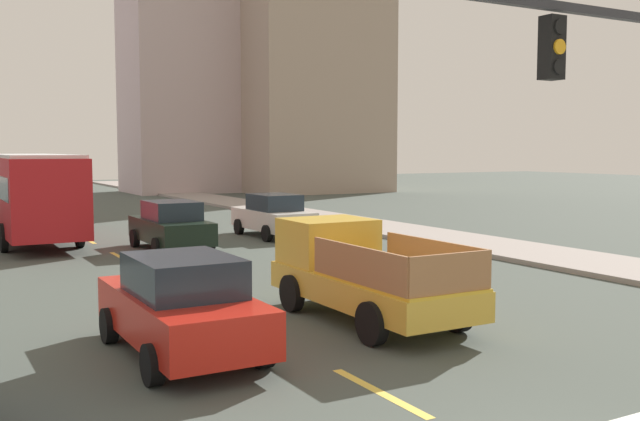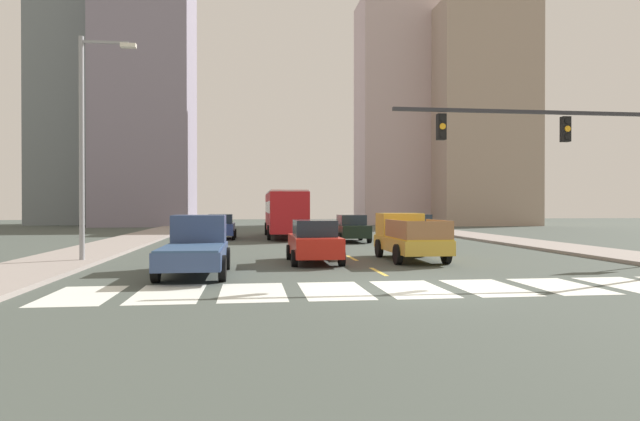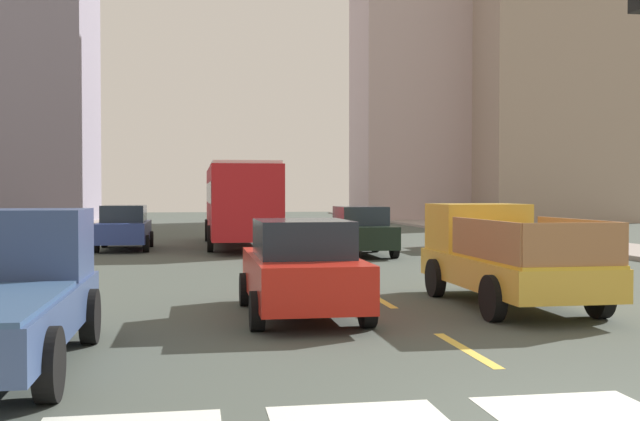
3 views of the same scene
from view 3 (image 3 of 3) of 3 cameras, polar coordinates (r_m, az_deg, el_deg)
lane_dash_0 at (r=10.93m, az=10.95°, el=-10.26°), size 0.16×2.40×0.01m
lane_dash_1 at (r=15.65m, az=4.52°, el=-6.72°), size 0.16×2.40×0.01m
lane_dash_2 at (r=20.50m, az=1.14°, el=-4.80°), size 0.16×2.40×0.01m
lane_dash_3 at (r=25.41m, az=-0.93°, el=-3.61°), size 0.16×2.40×0.01m
lane_dash_4 at (r=30.35m, az=-2.33°, el=-2.80°), size 0.16×2.40×0.01m
lane_dash_5 at (r=35.30m, az=-3.33°, el=-2.22°), size 0.16×2.40×0.01m
lane_dash_6 at (r=40.27m, az=-4.09°, el=-1.78°), size 0.16×2.40×0.01m
lane_dash_7 at (r=45.24m, az=-4.68°, el=-1.43°), size 0.16×2.40×0.01m
pickup_stakebed at (r=15.42m, az=13.49°, el=-3.38°), size 2.18×5.20×1.96m
pickup_dark at (r=10.64m, az=-23.02°, el=-5.65°), size 2.18×5.20×1.96m
city_bus at (r=31.11m, az=-6.11°, el=0.89°), size 2.72×10.80×3.32m
sedan_near_left at (r=26.46m, az=3.01°, el=-1.55°), size 2.02×4.40×1.72m
sedan_mid at (r=29.51m, az=11.39°, el=-1.28°), size 2.02×4.40×1.72m
sedan_far at (r=29.95m, az=-14.57°, el=-1.26°), size 2.02×4.40×1.72m
sedan_near_right at (r=13.45m, az=-1.42°, el=-4.36°), size 2.02×4.40×1.72m
block_mid_left at (r=62.38m, az=7.24°, el=12.17°), size 9.40×7.25×27.84m
block_mid_right at (r=62.25m, az=16.48°, el=11.19°), size 11.57×10.66×25.79m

